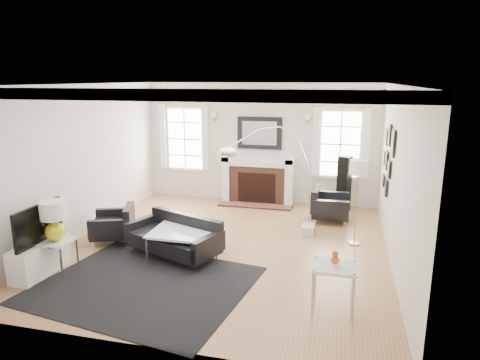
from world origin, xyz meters
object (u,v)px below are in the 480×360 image
(sofa, at_px, (176,238))
(armchair_left, at_px, (115,225))
(armchair_right, at_px, (328,206))
(coffee_table, at_px, (185,231))
(gourd_lamp, at_px, (54,218))
(arc_floor_lamp, at_px, (272,179))
(fireplace, at_px, (258,181))

(sofa, bearing_deg, armchair_left, 166.21)
(armchair_right, relative_size, coffee_table, 0.83)
(gourd_lamp, bearing_deg, arc_floor_lamp, 34.74)
(armchair_left, bearing_deg, armchair_right, 29.06)
(fireplace, distance_m, sofa, 3.40)
(armchair_left, height_order, coffee_table, armchair_left)
(coffee_table, bearing_deg, arc_floor_lamp, 35.58)
(armchair_right, bearing_deg, arc_floor_lamp, -123.35)
(fireplace, height_order, gourd_lamp, gourd_lamp)
(fireplace, bearing_deg, armchair_left, -124.22)
(fireplace, xyz_separation_m, armchair_right, (1.67, -0.93, -0.23))
(fireplace, distance_m, armchair_right, 1.93)
(fireplace, bearing_deg, sofa, -102.28)
(fireplace, height_order, coffee_table, fireplace)
(armchair_right, relative_size, gourd_lamp, 1.38)
(sofa, bearing_deg, armchair_right, 44.86)
(armchair_left, relative_size, armchair_right, 1.16)
(sofa, xyz_separation_m, armchair_left, (-1.31, 0.32, 0.01))
(fireplace, relative_size, coffee_table, 1.66)
(coffee_table, distance_m, arc_floor_lamp, 1.76)
(sofa, distance_m, coffee_table, 0.20)
(armchair_right, bearing_deg, armchair_left, -150.94)
(armchair_right, xyz_separation_m, coffee_table, (-2.24, -2.36, 0.11))
(armchair_left, relative_size, arc_floor_lamp, 0.45)
(arc_floor_lamp, bearing_deg, coffee_table, -144.42)
(fireplace, bearing_deg, gourd_lamp, -116.57)
(fireplace, height_order, armchair_right, fireplace)
(gourd_lamp, bearing_deg, sofa, 36.26)
(gourd_lamp, relative_size, arc_floor_lamp, 0.28)
(fireplace, bearing_deg, coffee_table, -99.80)
(coffee_table, height_order, arc_floor_lamp, arc_floor_lamp)
(coffee_table, bearing_deg, sofa, -173.12)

